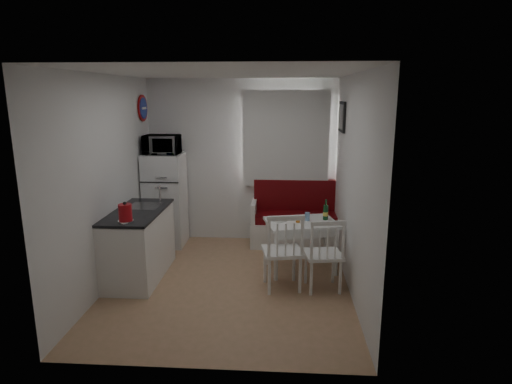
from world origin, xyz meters
TOP-DOWN VIEW (x-y plane):
  - floor at (0.00, 0.00)m, footprint 3.00×3.50m
  - ceiling at (0.00, 0.00)m, footprint 3.00×3.50m
  - wall_back at (0.00, 1.75)m, footprint 3.00×0.02m
  - wall_front at (0.00, -1.75)m, footprint 3.00×0.02m
  - wall_left at (-1.50, 0.00)m, footprint 0.02×3.50m
  - wall_right at (1.50, 0.00)m, footprint 0.02×3.50m
  - window at (0.70, 1.72)m, footprint 1.22×0.06m
  - curtain at (0.70, 1.65)m, footprint 1.35×0.02m
  - kitchen_counter at (-1.20, 0.16)m, footprint 0.62×1.32m
  - wall_sign at (-1.47, 1.45)m, footprint 0.03×0.40m
  - picture_frame at (1.48, 1.10)m, footprint 0.04×0.52m
  - bench at (0.89, 1.51)m, footprint 1.43×0.55m
  - dining_table at (0.92, 0.49)m, footprint 1.05×0.85m
  - chair_left at (0.67, -0.18)m, footprint 0.54×0.52m
  - chair_right at (1.17, -0.17)m, footprint 0.49×0.48m
  - fridge at (-1.18, 1.40)m, footprint 0.59×0.59m
  - microwave at (-1.18, 1.35)m, footprint 0.53×0.36m
  - kettle at (-1.15, -0.38)m, footprint 0.18×0.18m
  - wine_bottle at (1.25, 0.59)m, footprint 0.07×0.07m
  - drinking_glass_orange at (0.87, 0.44)m, footprint 0.05×0.05m
  - drinking_glass_blue at (1.00, 0.54)m, footprint 0.07×0.07m
  - plate at (0.62, 0.51)m, footprint 0.22×0.22m

SIDE VIEW (x-z plane):
  - floor at x=0.00m, z-range -0.01..0.01m
  - bench at x=0.89m, z-range -0.17..0.85m
  - kitchen_counter at x=-1.20m, z-range -0.12..1.04m
  - chair_right at x=1.17m, z-range 0.33..0.82m
  - chair_left at x=0.67m, z-range 0.35..0.88m
  - dining_table at x=0.92m, z-range 0.27..0.96m
  - plate at x=0.62m, z-range 0.69..0.71m
  - fridge at x=-1.18m, z-range 0.00..1.46m
  - drinking_glass_orange at x=0.87m, z-range 0.69..0.78m
  - drinking_glass_blue at x=1.00m, z-range 0.69..0.80m
  - wine_bottle at x=1.25m, z-range 0.69..0.98m
  - kettle at x=-1.15m, z-range 0.90..1.14m
  - wall_back at x=0.00m, z-range 0.00..2.60m
  - wall_front at x=0.00m, z-range 0.00..2.60m
  - wall_left at x=-1.50m, z-range 0.00..2.60m
  - wall_right at x=1.50m, z-range 0.00..2.60m
  - microwave at x=-1.18m, z-range 1.46..1.75m
  - window at x=0.70m, z-range 0.89..2.36m
  - curtain at x=0.70m, z-range 0.93..2.42m
  - picture_frame at x=1.48m, z-range 1.84..2.26m
  - wall_sign at x=-1.47m, z-range 1.95..2.35m
  - ceiling at x=0.00m, z-range 2.59..2.61m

